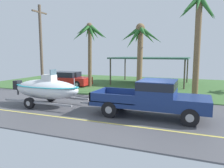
{
  "coord_description": "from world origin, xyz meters",
  "views": [
    {
      "loc": [
        2.89,
        -10.76,
        3.15
      ],
      "look_at": [
        -1.91,
        1.29,
        1.36
      ],
      "focal_mm": 35.37,
      "sensor_mm": 36.0,
      "label": 1
    }
  ],
  "objects_px": {
    "palm_tree_near_left": "(140,43)",
    "palm_tree_near_right": "(199,20)",
    "pickup_truck_towing": "(157,97)",
    "carport_awning": "(151,58)",
    "palm_tree_mid": "(90,37)",
    "boat_on_trailer": "(46,89)",
    "utility_pole": "(41,47)",
    "parked_sedan_near": "(68,79)"
  },
  "relations": [
    {
      "from": "pickup_truck_towing",
      "to": "carport_awning",
      "type": "bearing_deg",
      "value": 103.45
    },
    {
      "from": "pickup_truck_towing",
      "to": "carport_awning",
      "type": "height_order",
      "value": "carport_awning"
    },
    {
      "from": "parked_sedan_near",
      "to": "carport_awning",
      "type": "distance_m",
      "value": 8.62
    },
    {
      "from": "pickup_truck_towing",
      "to": "palm_tree_near_right",
      "type": "height_order",
      "value": "palm_tree_near_right"
    },
    {
      "from": "pickup_truck_towing",
      "to": "palm_tree_mid",
      "type": "distance_m",
      "value": 11.6
    },
    {
      "from": "palm_tree_near_left",
      "to": "palm_tree_mid",
      "type": "distance_m",
      "value": 5.76
    },
    {
      "from": "utility_pole",
      "to": "carport_awning",
      "type": "bearing_deg",
      "value": 40.71
    },
    {
      "from": "pickup_truck_towing",
      "to": "carport_awning",
      "type": "relative_size",
      "value": 0.8
    },
    {
      "from": "pickup_truck_towing",
      "to": "boat_on_trailer",
      "type": "relative_size",
      "value": 1.05
    },
    {
      "from": "carport_awning",
      "to": "parked_sedan_near",
      "type": "bearing_deg",
      "value": -151.01
    },
    {
      "from": "parked_sedan_near",
      "to": "palm_tree_near_right",
      "type": "distance_m",
      "value": 12.84
    },
    {
      "from": "palm_tree_near_left",
      "to": "utility_pole",
      "type": "relative_size",
      "value": 0.75
    },
    {
      "from": "carport_awning",
      "to": "palm_tree_near_left",
      "type": "xyz_separation_m",
      "value": [
        0.41,
        -5.9,
        1.28
      ]
    },
    {
      "from": "pickup_truck_towing",
      "to": "parked_sedan_near",
      "type": "relative_size",
      "value": 1.33
    },
    {
      "from": "pickup_truck_towing",
      "to": "palm_tree_near_left",
      "type": "height_order",
      "value": "palm_tree_near_left"
    },
    {
      "from": "palm_tree_mid",
      "to": "boat_on_trailer",
      "type": "bearing_deg",
      "value": -82.65
    },
    {
      "from": "palm_tree_near_left",
      "to": "palm_tree_near_right",
      "type": "bearing_deg",
      "value": 1.89
    },
    {
      "from": "boat_on_trailer",
      "to": "palm_tree_mid",
      "type": "distance_m",
      "value": 8.75
    },
    {
      "from": "pickup_truck_towing",
      "to": "palm_tree_near_right",
      "type": "distance_m",
      "value": 7.56
    },
    {
      "from": "palm_tree_mid",
      "to": "utility_pole",
      "type": "bearing_deg",
      "value": -135.14
    },
    {
      "from": "boat_on_trailer",
      "to": "palm_tree_mid",
      "type": "relative_size",
      "value": 0.95
    },
    {
      "from": "pickup_truck_towing",
      "to": "parked_sedan_near",
      "type": "bearing_deg",
      "value": 143.06
    },
    {
      "from": "boat_on_trailer",
      "to": "palm_tree_near_left",
      "type": "bearing_deg",
      "value": 53.43
    },
    {
      "from": "pickup_truck_towing",
      "to": "carport_awning",
      "type": "distance_m",
      "value": 12.12
    },
    {
      "from": "boat_on_trailer",
      "to": "carport_awning",
      "type": "xyz_separation_m",
      "value": [
        3.88,
        11.68,
        1.63
      ]
    },
    {
      "from": "pickup_truck_towing",
      "to": "utility_pole",
      "type": "xyz_separation_m",
      "value": [
        -10.84,
        4.76,
        2.71
      ]
    },
    {
      "from": "carport_awning",
      "to": "palm_tree_near_right",
      "type": "height_order",
      "value": "palm_tree_near_right"
    },
    {
      "from": "boat_on_trailer",
      "to": "palm_tree_near_right",
      "type": "height_order",
      "value": "palm_tree_near_right"
    },
    {
      "from": "parked_sedan_near",
      "to": "carport_awning",
      "type": "height_order",
      "value": "carport_awning"
    },
    {
      "from": "pickup_truck_towing",
      "to": "boat_on_trailer",
      "type": "distance_m",
      "value": 6.68
    },
    {
      "from": "carport_awning",
      "to": "palm_tree_mid",
      "type": "height_order",
      "value": "palm_tree_mid"
    },
    {
      "from": "palm_tree_near_right",
      "to": "utility_pole",
      "type": "bearing_deg",
      "value": -174.72
    },
    {
      "from": "palm_tree_near_left",
      "to": "utility_pole",
      "type": "xyz_separation_m",
      "value": [
        -8.45,
        -1.02,
        -0.19
      ]
    },
    {
      "from": "boat_on_trailer",
      "to": "palm_tree_near_left",
      "type": "xyz_separation_m",
      "value": [
        4.29,
        5.78,
        2.91
      ]
    },
    {
      "from": "palm_tree_near_right",
      "to": "carport_awning",
      "type": "bearing_deg",
      "value": 127.7
    },
    {
      "from": "parked_sedan_near",
      "to": "palm_tree_mid",
      "type": "height_order",
      "value": "palm_tree_mid"
    },
    {
      "from": "pickup_truck_towing",
      "to": "utility_pole",
      "type": "relative_size",
      "value": 0.83
    },
    {
      "from": "carport_awning",
      "to": "palm_tree_near_right",
      "type": "bearing_deg",
      "value": -52.3
    },
    {
      "from": "parked_sedan_near",
      "to": "palm_tree_near_right",
      "type": "height_order",
      "value": "palm_tree_near_right"
    },
    {
      "from": "palm_tree_near_left",
      "to": "palm_tree_mid",
      "type": "relative_size",
      "value": 0.9
    },
    {
      "from": "pickup_truck_towing",
      "to": "carport_awning",
      "type": "xyz_separation_m",
      "value": [
        -2.8,
        11.68,
        1.62
      ]
    },
    {
      "from": "parked_sedan_near",
      "to": "utility_pole",
      "type": "xyz_separation_m",
      "value": [
        -0.71,
        -2.86,
        3.08
      ]
    }
  ]
}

